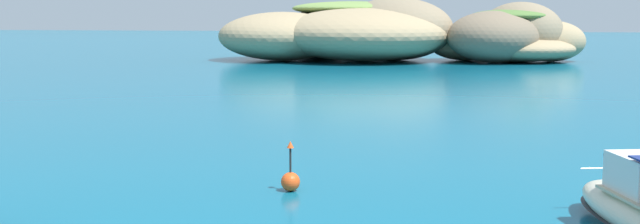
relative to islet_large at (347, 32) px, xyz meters
The scene contains 3 objects.
islet_large is the anchor object (origin of this frame).
islet_small 17.39m from the islet_large, ahead, with size 17.84×16.35×6.32m.
channel_buoy 62.27m from the islet_large, 84.49° to the right, with size 0.56×0.56×1.48m.
Camera 1 is at (9.11, -12.66, 5.16)m, focal length 42.63 mm.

